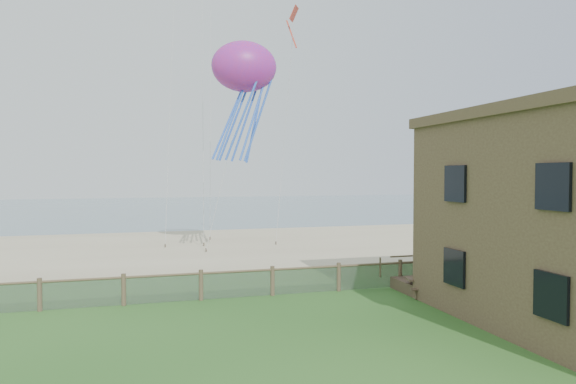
# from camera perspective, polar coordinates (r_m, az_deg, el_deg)

# --- Properties ---
(ground) EXTENTS (160.00, 160.00, 0.00)m
(ground) POSITION_cam_1_polar(r_m,az_deg,el_deg) (16.61, 3.57, -16.03)
(ground) COLOR #23501B
(ground) RESTS_ON ground
(sand_beach) EXTENTS (72.00, 20.00, 0.02)m
(sand_beach) POSITION_cam_1_polar(r_m,az_deg,el_deg) (37.61, -7.79, -5.87)
(sand_beach) COLOR tan
(sand_beach) RESTS_ON ground
(ocean) EXTENTS (160.00, 68.00, 0.02)m
(ocean) POSITION_cam_1_polar(r_m,az_deg,el_deg) (81.21, -12.23, -1.67)
(ocean) COLOR slate
(ocean) RESTS_ON ground
(chainlink_fence) EXTENTS (36.20, 0.20, 1.25)m
(chainlink_fence) POSITION_cam_1_polar(r_m,az_deg,el_deg) (22.02, -1.74, -10.03)
(chainlink_fence) COLOR brown
(chainlink_fence) RESTS_ON ground
(motel_deck) EXTENTS (15.00, 2.00, 0.50)m
(motel_deck) POSITION_cam_1_polar(r_m,az_deg,el_deg) (27.46, 26.49, -8.47)
(motel_deck) COLOR brown
(motel_deck) RESTS_ON ground
(picnic_table) EXTENTS (2.34, 1.99, 0.85)m
(picnic_table) POSITION_cam_1_polar(r_m,az_deg,el_deg) (22.75, 15.58, -10.04)
(picnic_table) COLOR brown
(picnic_table) RESTS_ON ground
(octopus_kite) EXTENTS (4.31, 3.52, 7.76)m
(octopus_kite) POSITION_cam_1_polar(r_m,az_deg,el_deg) (31.73, -4.88, 10.19)
(octopus_kite) COLOR #FF283B
(kite_red) EXTENTS (1.92, 1.68, 2.48)m
(kite_red) POSITION_cam_1_polar(r_m,az_deg,el_deg) (34.71, 0.67, 18.07)
(kite_red) COLOR red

